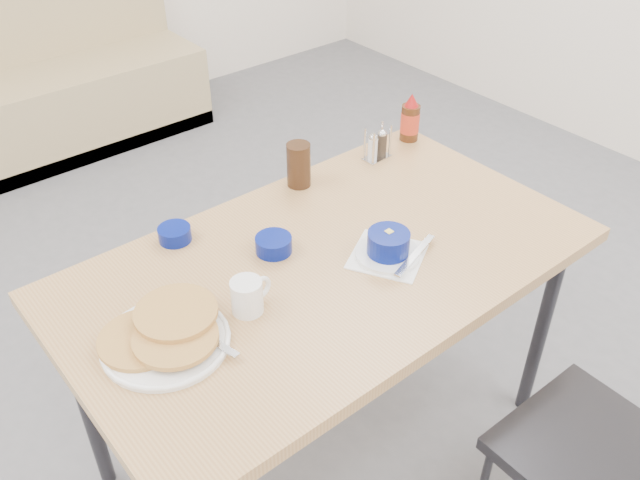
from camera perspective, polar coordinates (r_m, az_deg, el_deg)
booth_bench at (r=4.01m, az=-23.86°, el=11.32°), size 1.90×0.56×1.22m
dining_table at (r=1.82m, az=0.65°, el=-3.12°), size 1.40×0.80×0.76m
diner_chair at (r=1.81m, az=24.72°, el=-15.99°), size 0.41×0.41×0.90m
pancake_plate at (r=1.58m, az=-12.91°, el=-7.84°), size 0.29×0.30×0.05m
coffee_mug at (r=1.61m, az=-6.08°, el=-4.65°), size 0.11×0.08×0.09m
grits_setting at (r=1.78m, az=5.79°, el=-0.54°), size 0.27×0.25×0.08m
creamer_bowl at (r=1.88m, az=-12.14°, el=0.50°), size 0.09×0.09×0.04m
butter_bowl at (r=1.80m, az=-3.92°, el=-0.39°), size 0.10×0.10×0.04m
amber_tumbler at (r=2.05m, az=-1.81°, el=6.34°), size 0.09×0.09×0.14m
condiment_caddy at (r=2.22m, az=4.84°, el=7.78°), size 0.10×0.06×0.11m
syrup_bottle at (r=2.33m, az=7.59°, el=9.99°), size 0.06×0.06×0.17m
sugar_wrapper at (r=1.67m, az=-12.95°, el=-5.98°), size 0.04×0.04×0.00m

